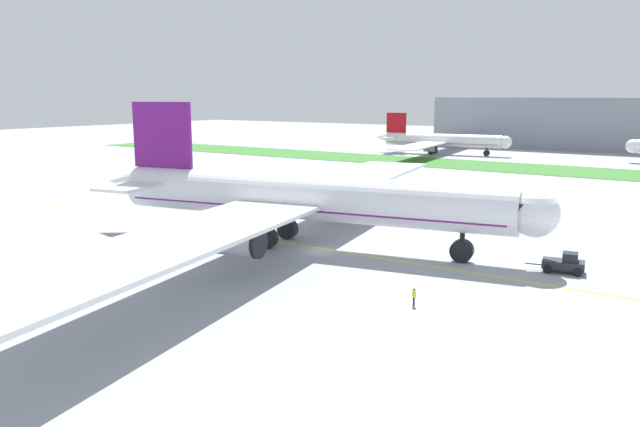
{
  "coord_description": "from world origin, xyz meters",
  "views": [
    {
      "loc": [
        41.99,
        -62.06,
        18.75
      ],
      "look_at": [
        -2.3,
        3.37,
        3.88
      ],
      "focal_mm": 35.38,
      "sensor_mm": 36.0,
      "label": 1
    }
  ],
  "objects_px": {
    "airliner_foreground": "(299,198)",
    "pushback_tug": "(565,263)",
    "ground_crew_marshaller_front": "(414,295)",
    "ground_crew_wingwalker_starboard": "(182,245)",
    "parked_airliner_far_left": "(440,140)",
    "ground_crew_wingwalker_port": "(165,260)",
    "traffic_cone_near_nose": "(67,252)"
  },
  "relations": [
    {
      "from": "ground_crew_wingwalker_port",
      "to": "traffic_cone_near_nose",
      "type": "distance_m",
      "value": 14.94
    },
    {
      "from": "traffic_cone_near_nose",
      "to": "parked_airliner_far_left",
      "type": "height_order",
      "value": "parked_airliner_far_left"
    },
    {
      "from": "airliner_foreground",
      "to": "ground_crew_marshaller_front",
      "type": "bearing_deg",
      "value": -30.44
    },
    {
      "from": "airliner_foreground",
      "to": "traffic_cone_near_nose",
      "type": "bearing_deg",
      "value": -136.95
    },
    {
      "from": "ground_crew_wingwalker_starboard",
      "to": "parked_airliner_far_left",
      "type": "distance_m",
      "value": 140.54
    },
    {
      "from": "pushback_tug",
      "to": "ground_crew_marshaller_front",
      "type": "bearing_deg",
      "value": -114.41
    },
    {
      "from": "pushback_tug",
      "to": "ground_crew_wingwalker_port",
      "type": "distance_m",
      "value": 43.24
    },
    {
      "from": "airliner_foreground",
      "to": "ground_crew_marshaller_front",
      "type": "height_order",
      "value": "airliner_foreground"
    },
    {
      "from": "ground_crew_marshaller_front",
      "to": "parked_airliner_far_left",
      "type": "height_order",
      "value": "parked_airliner_far_left"
    },
    {
      "from": "traffic_cone_near_nose",
      "to": "ground_crew_wingwalker_starboard",
      "type": "bearing_deg",
      "value": 36.55
    },
    {
      "from": "ground_crew_marshaller_front",
      "to": "traffic_cone_near_nose",
      "type": "distance_m",
      "value": 43.22
    },
    {
      "from": "ground_crew_marshaller_front",
      "to": "pushback_tug",
      "type": "bearing_deg",
      "value": 65.59
    },
    {
      "from": "pushback_tug",
      "to": "traffic_cone_near_nose",
      "type": "distance_m",
      "value": 57.21
    },
    {
      "from": "ground_crew_wingwalker_port",
      "to": "ground_crew_wingwalker_starboard",
      "type": "xyz_separation_m",
      "value": [
        -3.73,
        6.03,
        -0.05
      ]
    },
    {
      "from": "pushback_tug",
      "to": "ground_crew_wingwalker_starboard",
      "type": "bearing_deg",
      "value": -157.19
    },
    {
      "from": "airliner_foreground",
      "to": "ground_crew_wingwalker_port",
      "type": "bearing_deg",
      "value": -108.82
    },
    {
      "from": "ground_crew_wingwalker_port",
      "to": "ground_crew_marshaller_front",
      "type": "distance_m",
      "value": 28.3
    },
    {
      "from": "pushback_tug",
      "to": "parked_airliner_far_left",
      "type": "bearing_deg",
      "value": 118.97
    },
    {
      "from": "traffic_cone_near_nose",
      "to": "parked_airliner_far_left",
      "type": "xyz_separation_m",
      "value": [
        -15.61,
        146.13,
        4.15
      ]
    },
    {
      "from": "airliner_foreground",
      "to": "ground_crew_wingwalker_starboard",
      "type": "height_order",
      "value": "airliner_foreground"
    },
    {
      "from": "pushback_tug",
      "to": "ground_crew_marshaller_front",
      "type": "distance_m",
      "value": 20.82
    },
    {
      "from": "ground_crew_wingwalker_port",
      "to": "ground_crew_wingwalker_starboard",
      "type": "relative_size",
      "value": 1.05
    },
    {
      "from": "pushback_tug",
      "to": "ground_crew_wingwalker_starboard",
      "type": "distance_m",
      "value": 43.77
    },
    {
      "from": "traffic_cone_near_nose",
      "to": "parked_airliner_far_left",
      "type": "relative_size",
      "value": 0.01
    },
    {
      "from": "airliner_foreground",
      "to": "pushback_tug",
      "type": "bearing_deg",
      "value": 10.88
    },
    {
      "from": "ground_crew_wingwalker_starboard",
      "to": "traffic_cone_near_nose",
      "type": "xyz_separation_m",
      "value": [
        -11.03,
        -8.18,
        -0.71
      ]
    },
    {
      "from": "ground_crew_wingwalker_port",
      "to": "pushback_tug",
      "type": "bearing_deg",
      "value": 32.13
    },
    {
      "from": "airliner_foreground",
      "to": "pushback_tug",
      "type": "xyz_separation_m",
      "value": [
        30.8,
        5.92,
        -5.05
      ]
    },
    {
      "from": "ground_crew_marshaller_front",
      "to": "ground_crew_wingwalker_starboard",
      "type": "height_order",
      "value": "ground_crew_wingwalker_starboard"
    },
    {
      "from": "pushback_tug",
      "to": "ground_crew_wingwalker_port",
      "type": "height_order",
      "value": "pushback_tug"
    },
    {
      "from": "ground_crew_wingwalker_port",
      "to": "ground_crew_wingwalker_starboard",
      "type": "distance_m",
      "value": 7.09
    },
    {
      "from": "airliner_foreground",
      "to": "ground_crew_wingwalker_port",
      "type": "height_order",
      "value": "airliner_foreground"
    }
  ]
}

